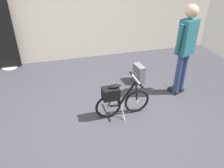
{
  "coord_description": "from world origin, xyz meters",
  "views": [
    {
      "loc": [
        -0.75,
        -2.82,
        2.53
      ],
      "look_at": [
        0.1,
        0.35,
        0.55
      ],
      "focal_mm": 35.66,
      "sensor_mm": 36.0,
      "label": 1
    }
  ],
  "objects_px": {
    "folding_bike_foreground": "(119,99)",
    "backpack_on_floor": "(139,74)",
    "visitor_near_wall": "(186,46)",
    "floor_banner_stand": "(2,38)"
  },
  "relations": [
    {
      "from": "folding_bike_foreground",
      "to": "backpack_on_floor",
      "type": "height_order",
      "value": "folding_bike_foreground"
    },
    {
      "from": "folding_bike_foreground",
      "to": "visitor_near_wall",
      "type": "height_order",
      "value": "visitor_near_wall"
    },
    {
      "from": "floor_banner_stand",
      "to": "folding_bike_foreground",
      "type": "distance_m",
      "value": 3.29
    },
    {
      "from": "floor_banner_stand",
      "to": "visitor_near_wall",
      "type": "height_order",
      "value": "visitor_near_wall"
    },
    {
      "from": "backpack_on_floor",
      "to": "floor_banner_stand",
      "type": "bearing_deg",
      "value": 153.09
    },
    {
      "from": "folding_bike_foreground",
      "to": "floor_banner_stand",
      "type": "bearing_deg",
      "value": 130.29
    },
    {
      "from": "folding_bike_foreground",
      "to": "visitor_near_wall",
      "type": "distance_m",
      "value": 1.6
    },
    {
      "from": "floor_banner_stand",
      "to": "backpack_on_floor",
      "type": "distance_m",
      "value": 3.27
    },
    {
      "from": "backpack_on_floor",
      "to": "visitor_near_wall",
      "type": "bearing_deg",
      "value": -44.45
    },
    {
      "from": "visitor_near_wall",
      "to": "folding_bike_foreground",
      "type": "bearing_deg",
      "value": -163.64
    }
  ]
}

